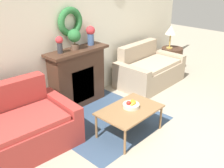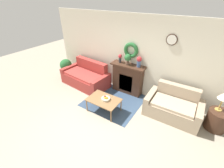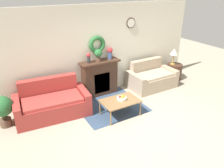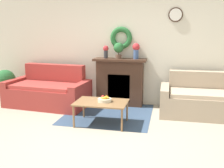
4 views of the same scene
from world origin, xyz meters
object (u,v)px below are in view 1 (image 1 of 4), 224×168
fireplace (78,77)px  fruit_bowl (131,105)px  vase_on_mantel_right (91,34)px  potted_plant_on_mantel (74,37)px  loveseat_right (149,70)px  table_lamp (171,31)px  couch_left (8,133)px  vase_on_mantel_left (60,43)px  coffee_table (130,111)px  side_table_by_loveseat (172,59)px

fireplace → fruit_bowl: bearing=-91.7°
vase_on_mantel_right → fireplace: bearing=-179.1°
fireplace → potted_plant_on_mantel: 0.77m
loveseat_right → potted_plant_on_mantel: size_ratio=4.21×
table_lamp → couch_left: bearing=-177.8°
couch_left → vase_on_mantel_left: (1.29, 0.42, 0.95)m
fruit_bowl → table_lamp: bearing=20.9°
table_lamp → coffee_table: bearing=-159.1°
table_lamp → vase_on_mantel_right: bearing=174.0°
loveseat_right → coffee_table: loveseat_right is taller
fireplace → coffee_table: 1.37m
vase_on_mantel_left → potted_plant_on_mantel: bearing=-3.7°
side_table_by_loveseat → table_lamp: size_ratio=1.00×
fireplace → vase_on_mantel_right: 0.84m
vase_on_mantel_left → side_table_by_loveseat: bearing=-5.5°
fireplace → table_lamp: size_ratio=2.13×
fireplace → coffee_table: bearing=-94.3°
fireplace → table_lamp: 2.84m
loveseat_right → potted_plant_on_mantel: bearing=167.5°
loveseat_right → side_table_by_loveseat: bearing=4.3°
side_table_by_loveseat → loveseat_right: bearing=-175.3°
vase_on_mantel_left → couch_left: bearing=-161.9°
fruit_bowl → vase_on_mantel_right: vase_on_mantel_right is taller
couch_left → potted_plant_on_mantel: (1.60, 0.40, 1.00)m
table_lamp → vase_on_mantel_right: size_ratio=1.59×
fruit_bowl → table_lamp: 3.08m
coffee_table → side_table_by_loveseat: (2.96, 1.06, -0.11)m
couch_left → coffee_table: bearing=-26.4°
fruit_bowl → table_lamp: (2.84, 1.09, 0.53)m
loveseat_right → vase_on_mantel_right: bearing=163.3°
fireplace → fruit_bowl: 1.34m
fruit_bowl → vase_on_mantel_right: (0.41, 1.34, 0.83)m
couch_left → fruit_bowl: couch_left is taller
table_lamp → vase_on_mantel_left: size_ratio=1.95×
vase_on_mantel_left → potted_plant_on_mantel: potted_plant_on_mantel is taller
fireplace → potted_plant_on_mantel: (-0.03, -0.01, 0.77)m
vase_on_mantel_left → vase_on_mantel_right: 0.71m
potted_plant_on_mantel → side_table_by_loveseat: bearing=-5.7°
coffee_table → potted_plant_on_mantel: (0.07, 1.34, 0.93)m
fireplace → couch_left: 1.70m
couch_left → table_lamp: 4.49m
fruit_bowl → potted_plant_on_mantel: bearing=89.7°
coffee_table → table_lamp: bearing=20.9°
table_lamp → vase_on_mantel_right: 2.46m
couch_left → side_table_by_loveseat: 4.50m
side_table_by_loveseat → couch_left: bearing=-178.5°
loveseat_right → side_table_by_loveseat: loveseat_right is taller
loveseat_right → vase_on_mantel_right: size_ratio=4.32×
potted_plant_on_mantel → couch_left: bearing=-165.9°
fruit_bowl → side_table_by_loveseat: 3.09m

